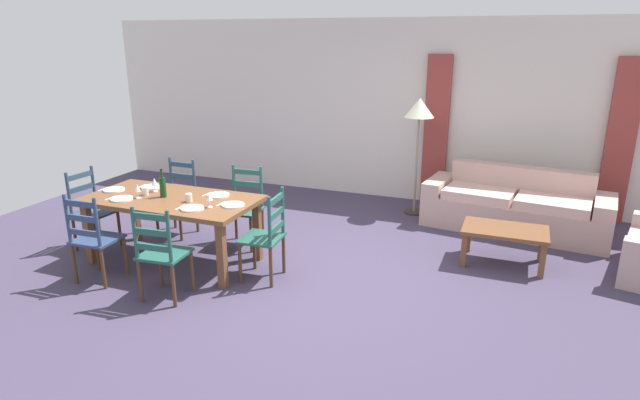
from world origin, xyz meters
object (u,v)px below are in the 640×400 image
object	(u,v)px
coffee_table	(505,234)
wine_glass_far_left	(154,182)
wine_bottle	(163,187)
couch	(515,208)
dining_chair_far_right	(244,207)
dining_chair_far_left	(178,197)
dining_chair_head_east	(266,236)
dining_chair_near_right	(161,253)
wine_glass_near_left	(137,188)
coffee_cup_primary	(189,198)
standing_lamp	(419,115)
wine_glass_near_right	(209,197)
dining_chair_head_west	(91,210)
coffee_cup_secondary	(145,191)
dining_table	(171,205)
dining_chair_near_left	(93,238)

from	to	relation	value
coffee_table	wine_glass_far_left	bearing A→B (deg)	-163.38
wine_bottle	couch	world-z (taller)	wine_bottle
dining_chair_far_right	couch	xyz separation A→B (m)	(3.05, 1.73, -0.19)
dining_chair_far_left	dining_chair_head_east	size ratio (longest dim) A/B	1.00
dining_chair_near_right	wine_glass_far_left	xyz separation A→B (m)	(-0.76, 0.92, 0.38)
wine_bottle	dining_chair_head_east	bearing A→B (deg)	-1.01
wine_glass_near_left	coffee_cup_primary	size ratio (longest dim) A/B	1.79
standing_lamp	wine_bottle	bearing A→B (deg)	-130.39
dining_chair_far_right	wine_glass_near_right	bearing A→B (deg)	-83.47
wine_glass_near_left	standing_lamp	distance (m)	3.79
dining_chair_head_west	coffee_cup_secondary	xyz separation A→B (m)	(0.82, -0.00, 0.32)
dining_table	standing_lamp	bearing A→B (deg)	50.72
dining_chair_near_right	coffee_cup_secondary	xyz separation A→B (m)	(-0.77, 0.77, 0.32)
wine_bottle	coffee_cup_secondary	size ratio (longest dim) A/B	3.51
dining_table	dining_chair_head_west	bearing A→B (deg)	-179.27
dining_chair_head_west	standing_lamp	world-z (taller)	standing_lamp
dining_table	coffee_table	xyz separation A→B (m)	(3.45, 1.26, -0.31)
dining_chair_head_east	wine_glass_far_left	world-z (taller)	dining_chair_head_east
dining_chair_far_right	wine_glass_far_left	xyz separation A→B (m)	(-0.80, -0.61, 0.38)
dining_chair_head_east	coffee_table	size ratio (longest dim) A/B	1.07
dining_chair_head_east	couch	xyz separation A→B (m)	(2.36, 2.50, -0.19)
dining_chair_near_left	coffee_cup_primary	xyz separation A→B (m)	(0.71, 0.67, 0.32)
wine_glass_near_left	wine_glass_near_right	size ratio (longest dim) A/B	1.00
wine_bottle	dining_chair_near_right	bearing A→B (deg)	-55.61
dining_chair_near_left	dining_chair_head_west	xyz separation A→B (m)	(-0.71, 0.71, 0.00)
dining_chair_head_west	wine_glass_near_left	world-z (taller)	dining_chair_head_west
dining_chair_far_left	dining_chair_near_left	bearing A→B (deg)	-88.11
wine_glass_far_left	standing_lamp	size ratio (longest dim) A/B	0.10
coffee_cup_primary	dining_chair_near_left	bearing A→B (deg)	-136.39
dining_chair_far_left	wine_bottle	distance (m)	0.96
wine_glass_near_left	wine_glass_far_left	distance (m)	0.27
dining_chair_near_left	wine_glass_near_right	distance (m)	1.24
wine_glass_near_right	wine_bottle	bearing A→B (deg)	169.24
wine_glass_near_right	wine_glass_far_left	world-z (taller)	same
coffee_cup_secondary	coffee_table	bearing A→B (deg)	18.72
dining_chair_far_left	dining_chair_far_right	world-z (taller)	same
wine_glass_near_right	coffee_cup_secondary	size ratio (longest dim) A/B	1.79
dining_table	dining_chair_near_left	xyz separation A→B (m)	(-0.44, -0.72, -0.19)
couch	standing_lamp	bearing A→B (deg)	172.24
coffee_table	dining_chair_near_left	bearing A→B (deg)	-152.99
couch	coffee_cup_primary	bearing A→B (deg)	-142.28
dining_chair_head_east	coffee_cup_secondary	distance (m)	1.52
wine_glass_far_left	dining_table	bearing A→B (deg)	-23.62
dining_chair_head_west	coffee_cup_primary	distance (m)	1.45
dining_chair_head_west	coffee_cup_primary	xyz separation A→B (m)	(1.42, -0.03, 0.32)
couch	dining_chair_far_left	bearing A→B (deg)	-157.10
coffee_cup_secondary	wine_glass_near_left	bearing A→B (deg)	-89.98
dining_chair_head_west	coffee_table	size ratio (longest dim) A/B	1.07
wine_glass_near_left	couch	distance (m)	4.69
dining_chair_far_left	wine_glass_far_left	size ratio (longest dim) A/B	5.96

